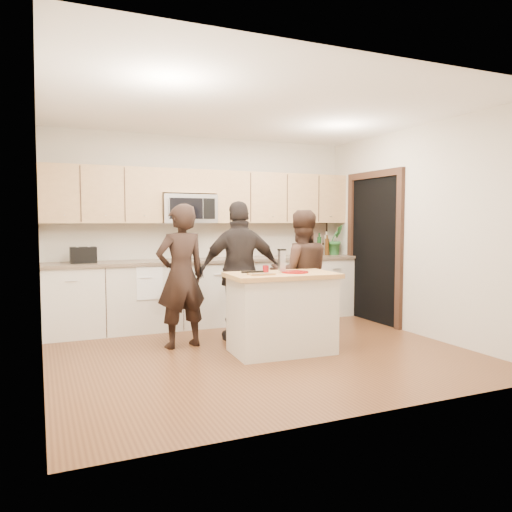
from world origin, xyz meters
name	(u,v)px	position (x,y,z in m)	size (l,w,h in m)	color
floor	(260,352)	(0.00, 0.00, 0.00)	(4.50, 4.50, 0.00)	brown
room_shell	(260,198)	(0.00, 0.00, 1.73)	(4.52, 4.02, 2.71)	#BBB3A0
back_cabinetry	(212,291)	(0.00, 1.69, 0.47)	(4.50, 0.66, 0.94)	beige
upper_cabinetry	(210,196)	(0.03, 1.83, 1.84)	(4.50, 0.33, 0.75)	tan
microwave	(188,209)	(-0.31, 1.80, 1.65)	(0.76, 0.41, 0.40)	silver
doorway	(374,243)	(2.23, 0.90, 1.16)	(0.06, 1.25, 2.20)	black
framed_picture	(319,233)	(1.95, 1.98, 1.28)	(0.30, 0.03, 0.38)	black
dish_towel	(148,272)	(-0.95, 1.50, 0.80)	(0.34, 0.60, 0.48)	white
island	(282,312)	(0.22, -0.11, 0.45)	(1.24, 0.76, 0.90)	beige
red_plate	(295,272)	(0.36, -0.15, 0.91)	(0.30, 0.30, 0.02)	maroon
box_grater	(282,260)	(0.23, -0.08, 1.04)	(0.08, 0.06, 0.25)	silver
drink_glass	(266,270)	(0.00, -0.15, 0.95)	(0.07, 0.07, 0.09)	maroon
cutting_board	(261,274)	(-0.07, -0.20, 0.91)	(0.28, 0.16, 0.02)	tan
tongs	(253,272)	(-0.14, -0.14, 0.93)	(0.28, 0.03, 0.02)	black
knife	(262,273)	(-0.10, -0.27, 0.92)	(0.22, 0.02, 0.01)	silver
toaster	(83,255)	(-1.74, 1.67, 1.04)	(0.32, 0.20, 0.21)	black
bottle_cluster	(320,244)	(1.83, 1.76, 1.12)	(0.43, 0.19, 0.39)	#3E230B
orchid	(336,240)	(2.10, 1.72, 1.18)	(0.26, 0.21, 0.48)	#28652C
woman_left	(181,276)	(-0.75, 0.58, 0.84)	(0.61, 0.40, 1.68)	black
woman_center	(301,274)	(0.76, 0.44, 0.81)	(0.78, 0.61, 1.61)	#301F18
woman_right	(241,271)	(0.00, 0.58, 0.86)	(1.01, 0.42, 1.72)	black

